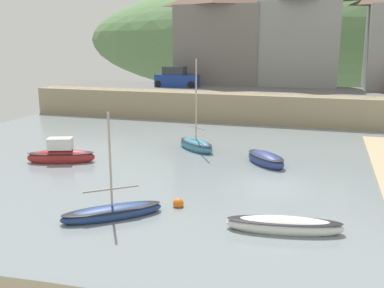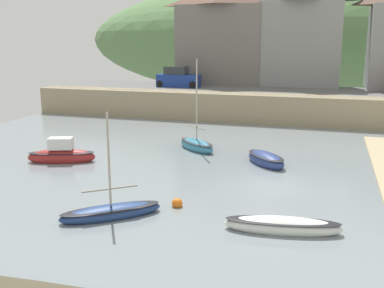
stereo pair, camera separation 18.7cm
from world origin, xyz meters
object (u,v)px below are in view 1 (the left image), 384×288
(fishing_boat_green, at_px, (284,225))
(sailboat_blue_trim, at_px, (112,212))
(mooring_buoy, at_px, (178,203))
(waterfront_building_centre, at_px, (299,32))
(sailboat_nearest_shore, at_px, (196,145))
(waterfront_building_left, at_px, (220,34))
(sailboat_far_left, at_px, (61,155))
(parked_car_near_slipway, at_px, (177,78))
(rowboat_small_beached, at_px, (266,159))

(fishing_boat_green, bearing_deg, sailboat_blue_trim, 176.81)
(mooring_buoy, bearing_deg, waterfront_building_centre, 84.56)
(waterfront_building_centre, xyz_separation_m, fishing_boat_green, (1.78, -30.28, -7.36))
(sailboat_nearest_shore, bearing_deg, sailboat_blue_trim, -49.98)
(mooring_buoy, bearing_deg, waterfront_building_left, 100.08)
(waterfront_building_left, bearing_deg, sailboat_far_left, -98.34)
(sailboat_far_left, xyz_separation_m, parked_car_near_slipway, (0.38, 19.76, 2.80))
(sailboat_far_left, bearing_deg, waterfront_building_left, 61.84)
(sailboat_nearest_shore, height_order, rowboat_small_beached, sailboat_nearest_shore)
(waterfront_building_left, height_order, mooring_buoy, waterfront_building_left)
(waterfront_building_centre, xyz_separation_m, parked_car_near_slipway, (-11.10, -4.50, -4.38))
(rowboat_small_beached, bearing_deg, waterfront_building_centre, 139.67)
(waterfront_building_left, height_order, sailboat_blue_trim, waterfront_building_left)
(sailboat_far_left, relative_size, parked_car_near_slipway, 0.97)
(mooring_buoy, bearing_deg, parked_car_near_slipway, 108.77)
(waterfront_building_centre, bearing_deg, parked_car_near_slipway, -157.93)
(waterfront_building_left, xyz_separation_m, fishing_boat_green, (9.70, -30.28, -7.23))
(sailboat_blue_trim, bearing_deg, sailboat_far_left, 95.12)
(sailboat_far_left, bearing_deg, parked_car_near_slipway, 69.07)
(waterfront_building_left, height_order, sailboat_nearest_shore, waterfront_building_left)
(sailboat_far_left, distance_m, sailboat_nearest_shore, 8.36)
(rowboat_small_beached, bearing_deg, sailboat_nearest_shore, -154.41)
(sailboat_blue_trim, distance_m, mooring_buoy, 2.85)
(fishing_boat_green, bearing_deg, rowboat_small_beached, 93.30)
(fishing_boat_green, distance_m, sailboat_nearest_shore, 12.94)
(rowboat_small_beached, relative_size, parked_car_near_slipway, 0.78)
(fishing_boat_green, height_order, sailboat_blue_trim, sailboat_blue_trim)
(waterfront_building_centre, xyz_separation_m, sailboat_blue_trim, (-4.90, -30.91, -7.36))
(sailboat_nearest_shore, relative_size, rowboat_small_beached, 1.84)
(parked_car_near_slipway, bearing_deg, sailboat_nearest_shore, -68.07)
(rowboat_small_beached, distance_m, sailboat_blue_trim, 10.73)
(waterfront_building_centre, relative_size, fishing_boat_green, 2.31)
(waterfront_building_left, distance_m, sailboat_blue_trim, 31.89)
(sailboat_nearest_shore, bearing_deg, parked_car_near_slipway, 153.35)
(sailboat_blue_trim, distance_m, parked_car_near_slipway, 27.29)
(waterfront_building_centre, bearing_deg, rowboat_small_beached, -90.28)
(fishing_boat_green, height_order, parked_car_near_slipway, parked_car_near_slipway)
(waterfront_building_left, distance_m, rowboat_small_beached, 23.81)
(sailboat_blue_trim, bearing_deg, sailboat_nearest_shore, 50.17)
(fishing_boat_green, relative_size, sailboat_nearest_shore, 0.74)
(sailboat_nearest_shore, height_order, mooring_buoy, sailboat_nearest_shore)
(sailboat_nearest_shore, distance_m, sailboat_blue_trim, 11.75)
(waterfront_building_centre, height_order, sailboat_nearest_shore, waterfront_building_centre)
(rowboat_small_beached, xyz_separation_m, sailboat_blue_trim, (-4.80, -9.60, -0.05))
(sailboat_blue_trim, bearing_deg, mooring_buoy, 1.76)
(fishing_boat_green, bearing_deg, waterfront_building_left, 99.19)
(fishing_boat_green, distance_m, mooring_buoy, 4.71)
(waterfront_building_left, relative_size, sailboat_nearest_shore, 1.67)
(sailboat_nearest_shore, xyz_separation_m, rowboat_small_beached, (4.74, -2.15, -0.02))
(sailboat_far_left, bearing_deg, fishing_boat_green, -44.23)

